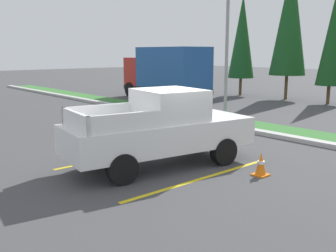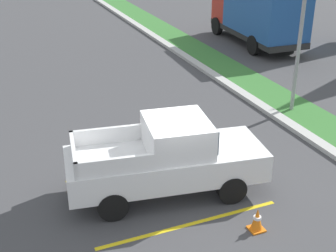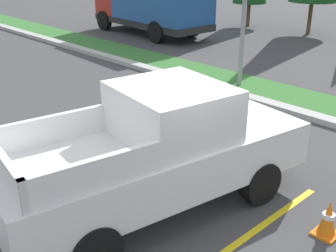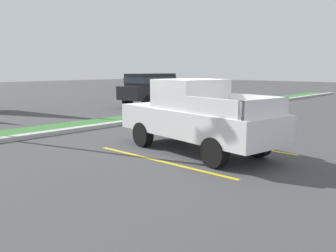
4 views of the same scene
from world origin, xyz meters
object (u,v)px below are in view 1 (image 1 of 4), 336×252
at_px(pickup_truck_main, 162,129).
at_px(cypress_tree_leftmost, 242,37).
at_px(cypress_tree_center, 332,42).
at_px(street_light, 225,30).
at_px(cargo_truck_distant, 166,71).
at_px(traffic_cone, 261,164).
at_px(cypress_tree_left_inner, 290,18).

bearing_deg(pickup_truck_main, cypress_tree_leftmost, 122.09).
xyz_separation_m(pickup_truck_main, cypress_tree_center, (-3.35, 15.91, 2.65)).
relative_size(street_light, cypress_tree_center, 1.11).
xyz_separation_m(cargo_truck_distant, cypress_tree_leftmost, (1.76, 5.53, 2.30)).
xyz_separation_m(pickup_truck_main, traffic_cone, (2.35, 1.31, -0.75)).
distance_m(pickup_truck_main, cypress_tree_center, 16.48).
bearing_deg(pickup_truck_main, traffic_cone, 29.21).
relative_size(pickup_truck_main, cypress_tree_left_inner, 0.61).
relative_size(cargo_truck_distant, traffic_cone, 11.53).
xyz_separation_m(street_light, cypress_tree_center, (-0.06, 9.62, -0.34)).
bearing_deg(cypress_tree_left_inner, street_light, -72.63).
bearing_deg(street_light, cypress_tree_left_inner, 107.37).
relative_size(pickup_truck_main, cargo_truck_distant, 0.79).
xyz_separation_m(cypress_tree_leftmost, cypress_tree_left_inner, (3.52, 0.33, 1.10)).
xyz_separation_m(cargo_truck_distant, street_light, (8.34, -3.91, 2.18)).
xyz_separation_m(street_light, traffic_cone, (5.63, -4.98, -3.74)).
bearing_deg(cypress_tree_leftmost, pickup_truck_main, -57.91).
relative_size(cypress_tree_leftmost, cypress_tree_center, 1.12).
distance_m(cypress_tree_left_inner, cypress_tree_center, 3.38).
distance_m(pickup_truck_main, street_light, 7.70).
height_order(pickup_truck_main, cypress_tree_leftmost, cypress_tree_leftmost).
xyz_separation_m(pickup_truck_main, cargo_truck_distant, (-11.63, 10.21, 0.81)).
relative_size(street_light, cypress_tree_leftmost, 0.99).
height_order(street_light, traffic_cone, street_light).
height_order(cargo_truck_distant, cypress_tree_leftmost, cypress_tree_leftmost).
distance_m(pickup_truck_main, cypress_tree_leftmost, 18.83).
bearing_deg(cypress_tree_center, pickup_truck_main, -78.13).
relative_size(street_light, traffic_cone, 11.59).
bearing_deg(cypress_tree_leftmost, cypress_tree_center, 1.60).
distance_m(pickup_truck_main, cargo_truck_distant, 15.49).
bearing_deg(cypress_tree_left_inner, cargo_truck_distant, -132.05).
relative_size(cargo_truck_distant, cypress_tree_center, 1.10).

